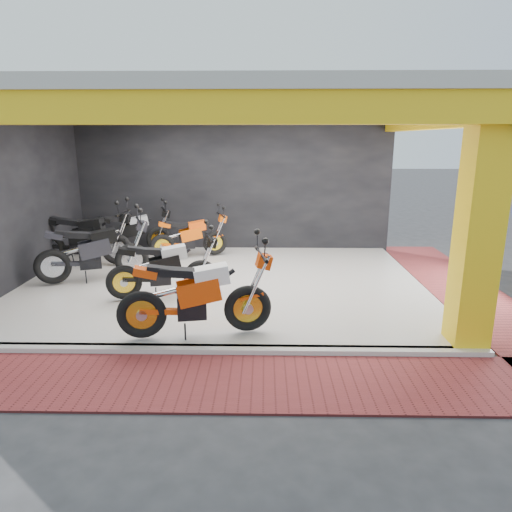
{
  "coord_description": "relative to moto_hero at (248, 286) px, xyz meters",
  "views": [
    {
      "loc": [
        0.85,
        -6.87,
        2.93
      ],
      "look_at": [
        0.7,
        1.0,
        0.9
      ],
      "focal_mm": 32.0,
      "sensor_mm": 36.0,
      "label": 1
    }
  ],
  "objects": [
    {
      "name": "moto_hero",
      "position": [
        0.0,
        0.0,
        0.0
      ],
      "size": [
        2.5,
        1.3,
        1.45
      ],
      "primitive_type": null,
      "rotation": [
        0.0,
        0.0,
        0.19
      ],
      "color": "#DC4009",
      "rests_on": "showroom_floor"
    },
    {
      "name": "floor_kerb",
      "position": [
        -0.6,
        -0.52,
        -0.78
      ],
      "size": [
        8.0,
        0.2,
        0.1
      ],
      "primitive_type": "cube",
      "color": "silver",
      "rests_on": "ground"
    },
    {
      "name": "showroom_floor",
      "position": [
        -0.6,
        2.5,
        -0.78
      ],
      "size": [
        8.0,
        6.0,
        0.1
      ],
      "primitive_type": "cube",
      "color": "silver",
      "rests_on": "ground"
    },
    {
      "name": "left_wall",
      "position": [
        -4.7,
        2.5,
        0.92
      ],
      "size": [
        0.2,
        6.2,
        3.5
      ],
      "primitive_type": "cube",
      "color": "black",
      "rests_on": "ground"
    },
    {
      "name": "header_beam_right",
      "position": [
        3.4,
        2.5,
        2.47
      ],
      "size": [
        0.3,
        6.4,
        0.4
      ],
      "primitive_type": "cube",
      "color": "yellow",
      "rests_on": "corner_column"
    },
    {
      "name": "back_wall",
      "position": [
        -0.6,
        5.6,
        0.92
      ],
      "size": [
        8.2,
        0.2,
        3.5
      ],
      "primitive_type": "cube",
      "color": "black",
      "rests_on": "ground"
    },
    {
      "name": "corner_column",
      "position": [
        3.15,
        -0.25,
        0.92
      ],
      "size": [
        0.5,
        0.5,
        3.5
      ],
      "primitive_type": "cube",
      "color": "yellow",
      "rests_on": "ground"
    },
    {
      "name": "moto_row_a",
      "position": [
        -0.94,
        1.73,
        -0.08
      ],
      "size": [
        2.26,
        1.34,
        1.3
      ],
      "primitive_type": null,
      "rotation": [
        0.0,
        0.0,
        0.28
      ],
      "color": "black",
      "rests_on": "showroom_floor"
    },
    {
      "name": "moto_row_c",
      "position": [
        -0.99,
        4.64,
        -0.12
      ],
      "size": [
        2.13,
        1.34,
        1.22
      ],
      "primitive_type": null,
      "rotation": [
        0.0,
        0.0,
        0.33
      ],
      "color": "#E45409",
      "rests_on": "showroom_floor"
    },
    {
      "name": "paver_right",
      "position": [
        4.2,
        2.5,
        -0.81
      ],
      "size": [
        1.4,
        7.0,
        0.03
      ],
      "primitive_type": "cube",
      "color": "maroon",
      "rests_on": "ground"
    },
    {
      "name": "ground",
      "position": [
        -0.6,
        0.5,
        -0.83
      ],
      "size": [
        80.0,
        80.0,
        0.0
      ],
      "primitive_type": "plane",
      "color": "#2D2D30",
      "rests_on": "ground"
    },
    {
      "name": "moto_row_d",
      "position": [
        -3.13,
        3.66,
        0.01
      ],
      "size": [
        2.44,
        0.97,
        1.48
      ],
      "primitive_type": null,
      "rotation": [
        0.0,
        0.0,
        -0.03
      ],
      "color": "black",
      "rests_on": "showroom_floor"
    },
    {
      "name": "moto_row_b",
      "position": [
        -2.52,
        2.77,
        -0.01
      ],
      "size": [
        2.51,
        1.68,
        1.44
      ],
      "primitive_type": null,
      "rotation": [
        0.0,
        0.0,
        0.38
      ],
      "color": "black",
      "rests_on": "showroom_floor"
    },
    {
      "name": "header_beam_front",
      "position": [
        -0.6,
        -0.5,
        2.47
      ],
      "size": [
        8.4,
        0.3,
        0.4
      ],
      "primitive_type": "cube",
      "color": "yellow",
      "rests_on": "corner_column"
    },
    {
      "name": "moto_row_e",
      "position": [
        -2.47,
        5.0,
        -0.08
      ],
      "size": [
        2.27,
        1.46,
        1.3
      ],
      "primitive_type": null,
      "rotation": [
        0.0,
        0.0,
        0.35
      ],
      "color": "black",
      "rests_on": "showroom_floor"
    },
    {
      "name": "paver_front",
      "position": [
        -0.6,
        -1.3,
        -0.81
      ],
      "size": [
        9.0,
        1.4,
        0.03
      ],
      "primitive_type": "cube",
      "color": "maroon",
      "rests_on": "ground"
    },
    {
      "name": "showroom_ceiling",
      "position": [
        -0.6,
        2.5,
        2.77
      ],
      "size": [
        8.4,
        6.4,
        0.2
      ],
      "primitive_type": "cube",
      "color": "beige",
      "rests_on": "corner_column"
    }
  ]
}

